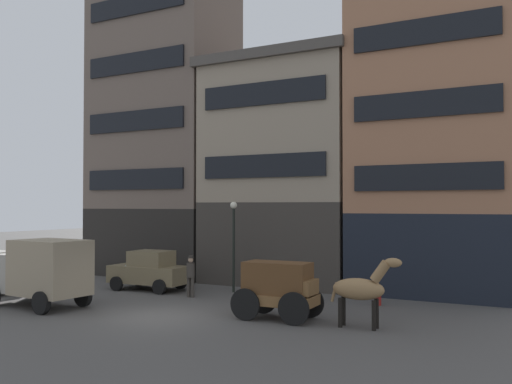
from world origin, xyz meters
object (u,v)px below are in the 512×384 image
draft_horse (361,289)px  pedestrian_officer (191,274)px  fire_hydrant_curbside (378,294)px  delivery_truck_near (40,270)px  sedan_dark (149,270)px  cargo_wagon (279,286)px  streetlamp_curbside (234,233)px

draft_horse → pedestrian_officer: draft_horse is taller
pedestrian_officer → fire_hydrant_curbside: (7.67, 1.86, -0.55)m
draft_horse → fire_hydrant_curbside: size_ratio=2.83×
delivery_truck_near → fire_hydrant_curbside: 13.27m
draft_horse → sedan_dark: size_ratio=0.62×
sedan_dark → cargo_wagon: bearing=-21.4°
cargo_wagon → delivery_truck_near: (-9.22, -2.21, 0.28)m
draft_horse → cargo_wagon: bearing=-180.0°
cargo_wagon → fire_hydrant_curbside: cargo_wagon is taller
cargo_wagon → sedan_dark: size_ratio=0.78×
draft_horse → fire_hydrant_curbside: bearing=98.7°
pedestrian_officer → cargo_wagon: bearing=-24.5°
cargo_wagon → sedan_dark: cargo_wagon is taller
pedestrian_officer → delivery_truck_near: bearing=-129.5°
fire_hydrant_curbside → streetlamp_curbside: bearing=178.3°
draft_horse → sedan_dark: bearing=163.9°
draft_horse → fire_hydrant_curbside: 4.44m
delivery_truck_near → fire_hydrant_curbside: delivery_truck_near is taller
pedestrian_officer → streetlamp_curbside: size_ratio=0.44×
sedan_dark → fire_hydrant_curbside: size_ratio=4.54×
streetlamp_curbside → fire_hydrant_curbside: (6.73, -0.20, -2.24)m
cargo_wagon → pedestrian_officer: bearing=155.5°
cargo_wagon → delivery_truck_near: bearing=-166.5°
pedestrian_officer → streetlamp_curbside: bearing=65.4°
sedan_dark → pedestrian_officer: (2.88, -0.79, 0.07)m
pedestrian_officer → streetlamp_curbside: 2.82m
cargo_wagon → fire_hydrant_curbside: 4.93m
delivery_truck_near → pedestrian_officer: delivery_truck_near is taller
delivery_truck_near → streetlamp_curbside: 8.34m
draft_horse → streetlamp_curbside: size_ratio=0.57×
sedan_dark → streetlamp_curbside: bearing=18.2°
cargo_wagon → streetlamp_curbside: size_ratio=0.71×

